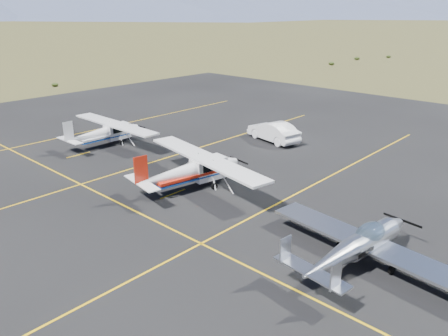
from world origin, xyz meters
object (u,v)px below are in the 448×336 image
aircraft_low_wing (360,245)px  sedan (273,131)px  aircraft_plain (105,132)px  aircraft_cessna (191,170)px

aircraft_low_wing → sedan: size_ratio=1.97×
aircraft_plain → sedan: bearing=-41.8°
aircraft_low_wing → aircraft_cessna: (1.06, 11.72, 0.21)m
aircraft_plain → aircraft_low_wing: bearing=-95.7°
sedan → aircraft_low_wing: bearing=60.6°
aircraft_low_wing → aircraft_cessna: 11.77m
aircraft_low_wing → aircraft_plain: 23.64m
aircraft_cessna → aircraft_low_wing: bearing=-84.8°
aircraft_cessna → aircraft_plain: aircraft_cessna is taller
sedan → aircraft_cessna: bearing=24.5°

